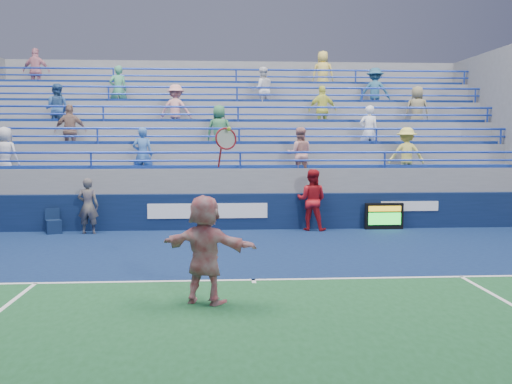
{
  "coord_description": "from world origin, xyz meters",
  "views": [
    {
      "loc": [
        -0.64,
        -10.74,
        2.66
      ],
      "look_at": [
        0.21,
        2.5,
        1.5
      ],
      "focal_mm": 40.0,
      "sensor_mm": 36.0,
      "label": 1
    }
  ],
  "objects": [
    {
      "name": "judge_chair",
      "position": [
        -5.47,
        6.03,
        0.23
      ],
      "size": [
        0.54,
        0.56,
        0.73
      ],
      "color": "#0C1B3B",
      "rests_on": "ground"
    },
    {
      "name": "serve_speed_board",
      "position": [
        4.36,
        6.19,
        0.41
      ],
      "size": [
        1.18,
        0.15,
        0.81
      ],
      "color": "black",
      "rests_on": "ground"
    },
    {
      "name": "tennis_player",
      "position": [
        -0.88,
        -1.49,
        0.91
      ],
      "size": [
        1.75,
        1.18,
        2.91
      ],
      "color": "silver",
      "rests_on": "ground"
    },
    {
      "name": "ground",
      "position": [
        0.0,
        0.0,
        0.0
      ],
      "size": [
        120.0,
        120.0,
        0.0
      ],
      "primitive_type": "plane",
      "color": "#333538"
    },
    {
      "name": "bleacher_stand",
      "position": [
        -0.0,
        10.27,
        1.55
      ],
      "size": [
        18.0,
        5.6,
        6.13
      ],
      "color": "slate",
      "rests_on": "ground"
    },
    {
      "name": "line_judge",
      "position": [
        -4.44,
        5.9,
        0.82
      ],
      "size": [
        0.62,
        0.43,
        1.64
      ],
      "primitive_type": "imported",
      "rotation": [
        0.0,
        0.0,
        3.08
      ],
      "color": "#15163A",
      "rests_on": "ground"
    },
    {
      "name": "ball_girl",
      "position": [
        2.13,
        6.16,
        0.93
      ],
      "size": [
        1.09,
        0.97,
        1.86
      ],
      "primitive_type": "imported",
      "rotation": [
        0.0,
        0.0,
        2.8
      ],
      "color": "#AB131C",
      "rests_on": "ground"
    },
    {
      "name": "sponsor_wall",
      "position": [
        0.0,
        6.5,
        0.55
      ],
      "size": [
        18.0,
        0.32,
        1.1
      ],
      "color": "#091836",
      "rests_on": "ground"
    }
  ]
}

